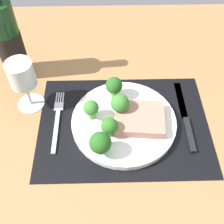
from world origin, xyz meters
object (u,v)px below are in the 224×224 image
steak (140,118)px  wine_glass (22,77)px  plate (124,122)px  fork (57,120)px  wine_bottle (8,39)px  knife (186,120)px

steak → wine_glass: 30.31cm
plate → fork: 16.99cm
steak → wine_bottle: size_ratio=0.37×
steak → knife: 12.40cm
fork → knife: 32.88cm
wine_bottle → wine_glass: 13.69cm
knife → wine_bottle: size_ratio=0.71×
wine_bottle → wine_glass: wine_bottle is taller
fork → wine_bottle: 25.26cm
plate → knife: 15.96cm
plate → knife: plate is taller
plate → wine_glass: 27.17cm
plate → steak: size_ratio=2.21×
plate → fork: size_ratio=1.36×
wine_glass → fork: bearing=-38.4°
knife → wine_glass: 42.16cm
knife → steak: bearing=-173.9°
steak → wine_bottle: (-33.85, 20.46, 8.64)cm
knife → wine_glass: size_ratio=1.61×
wine_bottle → wine_glass: (5.44, -12.44, -1.77)cm
plate → steak: bearing=-8.0°
fork → wine_glass: (-7.65, 6.06, 9.38)cm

